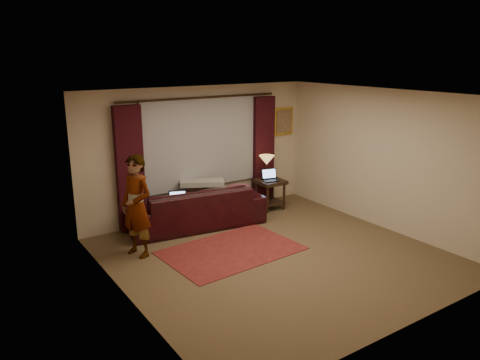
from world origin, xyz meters
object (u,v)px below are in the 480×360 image
end_table (270,194)px  tiffany_lamp (267,167)px  laptop_table (271,175)px  person (137,206)px  sofa (195,200)px  laptop_sofa (178,199)px

end_table → tiffany_lamp: (-0.04, 0.09, 0.57)m
laptop_table → person: (-3.19, -0.63, 0.09)m
sofa → person: person is taller
tiffany_lamp → laptop_sofa: bearing=-174.0°
sofa → end_table: size_ratio=4.11×
person → end_table: bearing=81.4°
end_table → tiffany_lamp: tiffany_lamp is taller
laptop_sofa → tiffany_lamp: tiffany_lamp is taller
tiffany_lamp → person: size_ratio=0.31×
laptop_sofa → laptop_table: (2.19, 0.08, 0.11)m
end_table → sofa: bearing=-179.4°
sofa → tiffany_lamp: 1.81m
laptop_table → person: person is taller
sofa → person: 1.60m
laptop_table → person: size_ratio=0.21×
sofa → person: size_ratio=1.54×
end_table → laptop_table: 0.44m
tiffany_lamp → laptop_table: bearing=-87.0°
tiffany_lamp → person: bearing=-166.3°
sofa → laptop_sofa: 0.44m
sofa → person: bearing=33.1°
laptop_table → person: bearing=-155.2°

